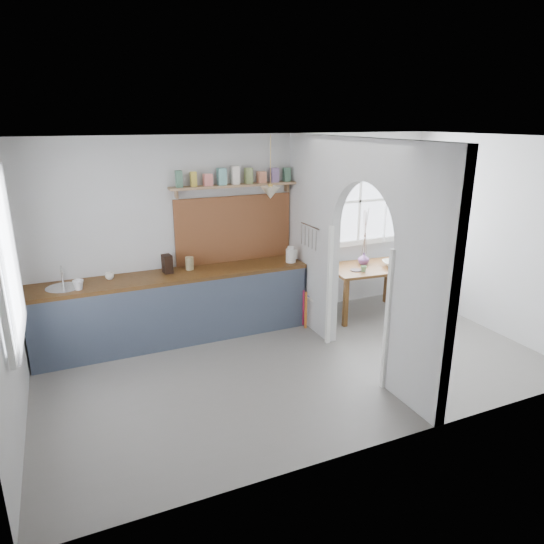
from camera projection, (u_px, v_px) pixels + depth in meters
name	position (u px, v px, depth m)	size (l,w,h in m)	color
floor	(298.00, 365.00, 5.73)	(5.80, 3.20, 0.01)	slate
ceiling	(302.00, 138.00, 4.95)	(5.80, 3.20, 0.01)	beige
walls	(300.00, 260.00, 5.34)	(5.81, 3.21, 2.60)	beige
partition	(352.00, 239.00, 5.61)	(0.12, 3.20, 2.60)	beige
kitchen_window	(0.00, 258.00, 4.13)	(0.10, 1.16, 1.50)	white
nook_window	(360.00, 201.00, 7.30)	(1.76, 0.10, 1.30)	white
counter	(175.00, 306.00, 6.32)	(3.50, 0.60, 0.90)	brown
sink	(64.00, 289.00, 5.66)	(0.40, 0.40, 0.02)	silver
backsplash	(234.00, 229.00, 6.62)	(1.65, 0.03, 0.90)	brown
shelf	(235.00, 181.00, 6.35)	(1.75, 0.20, 0.21)	#A17852
pendant_lamp	(270.00, 193.00, 6.23)	(0.26, 0.26, 0.16)	beige
utensil_rail	(310.00, 226.00, 6.31)	(0.02, 0.02, 0.50)	silver
dining_table	(368.00, 290.00, 7.16)	(1.17, 0.78, 0.73)	brown
chair_left	(317.00, 293.00, 6.83)	(0.41, 0.41, 0.89)	white
chair_right	(419.00, 280.00, 7.39)	(0.39, 0.39, 0.86)	white
kettle	(291.00, 254.00, 6.64)	(0.18, 0.15, 0.22)	silver
mug_a	(78.00, 285.00, 5.58)	(0.13, 0.13, 0.12)	silver
mug_b	(110.00, 276.00, 5.94)	(0.11, 0.11, 0.08)	white
knife_block	(167.00, 264.00, 6.18)	(0.11, 0.15, 0.24)	black
jar	(190.00, 263.00, 6.32)	(0.11, 0.11, 0.17)	#94855A
towel_magenta	(303.00, 308.00, 6.74)	(0.02, 0.03, 0.51)	#B71844
towel_orange	(306.00, 311.00, 6.68)	(0.02, 0.03, 0.56)	orange
bowl	(394.00, 264.00, 7.06)	(0.32, 0.32, 0.08)	white
table_cup	(364.00, 269.00, 6.82)	(0.09, 0.09, 0.08)	#66915E
plate	(356.00, 270.00, 6.87)	(0.16, 0.16, 0.01)	black
vase	(364.00, 259.00, 7.15)	(0.17, 0.17, 0.17)	#6D3F77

